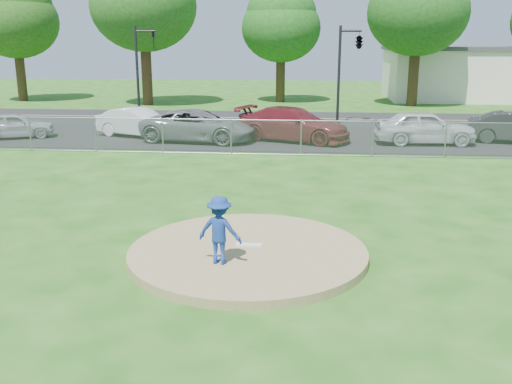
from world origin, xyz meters
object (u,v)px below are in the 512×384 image
pitcher (220,230)px  parked_car_gray (198,126)px  parked_car_silver (14,125)px  commercial_building (486,73)px  tree_center (281,18)px  parked_car_darkred (293,124)px  traffic_signal_left (141,65)px  traffic_cone (149,134)px  parked_car_pearl (425,127)px  tree_far_left (14,10)px  traffic_signal_center (357,43)px  parked_car_white (138,122)px

pitcher → parked_car_gray: size_ratio=0.26×
parked_car_silver → parked_car_gray: parked_car_gray is taller
commercial_building → tree_center: (-17.00, -4.00, 4.31)m
tree_center → pitcher: size_ratio=6.75×
pitcher → parked_car_darkred: pitcher is taller
pitcher → traffic_signal_left: bearing=-58.3°
commercial_building → traffic_signal_left: size_ratio=2.93×
commercial_building → traffic_cone: size_ratio=24.02×
commercial_building → parked_car_pearl: size_ratio=3.51×
traffic_signal_left → parked_car_silver: traffic_signal_left is taller
tree_far_left → traffic_signal_left: 17.60m
traffic_signal_left → parked_car_gray: (4.74, -6.90, -2.59)m
commercial_building → traffic_cone: commercial_building is taller
traffic_signal_left → parked_car_darkred: (9.34, -6.35, -2.54)m
commercial_building → tree_center: tree_center is taller
parked_car_gray → tree_far_left: bearing=53.0°
commercial_building → tree_far_left: 38.64m
traffic_signal_center → parked_car_white: traffic_signal_center is taller
commercial_building → tree_far_left: (-38.00, -5.00, 4.90)m
tree_center → pitcher: bearing=-89.2°
tree_center → traffic_signal_left: size_ratio=1.76×
commercial_building → traffic_signal_center: 20.17m
parked_car_darkred → pitcher: bearing=-162.6°
traffic_signal_left → parked_car_gray: size_ratio=1.02×
parked_car_pearl → tree_far_left: bearing=55.9°
parked_car_white → parked_car_darkred: size_ratio=0.79×
pitcher → parked_car_silver: size_ratio=0.39×
commercial_building → traffic_cone: (-22.47, -22.98, -1.81)m
parked_car_white → parked_car_darkred: bearing=-72.4°
parked_car_gray → parked_car_darkred: 4.63m
tree_center → parked_car_pearl: (7.79, -18.66, -5.66)m
tree_far_left → traffic_cone: (15.53, -17.98, -6.71)m
traffic_signal_left → tree_far_left: bearing=140.3°
traffic_signal_left → commercial_building: bearing=32.9°
traffic_signal_left → parked_car_gray: 8.76m
traffic_signal_left → parked_car_pearl: bearing=-23.2°
traffic_signal_left → pitcher: traffic_signal_left is taller
tree_far_left → parked_car_gray: (17.98, -17.90, -6.29)m
parked_car_silver → commercial_building: bearing=-77.1°
pitcher → parked_car_darkred: (1.07, 16.53, -0.11)m
tree_center → pitcher: 35.33m
tree_center → parked_car_gray: size_ratio=1.79×
traffic_signal_center → parked_car_darkred: bearing=-118.1°
tree_center → parked_car_silver: (-12.39, -18.84, -5.82)m
traffic_signal_left → parked_car_white: bearing=-76.4°
commercial_building → parked_car_pearl: 24.50m
parked_car_gray → parked_car_darkred: bearing=-75.3°
parked_car_darkred → parked_car_pearl: 6.23m
parked_car_pearl → parked_car_gray: bearing=88.7°
pitcher → parked_car_gray: (-3.53, 15.98, -0.15)m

